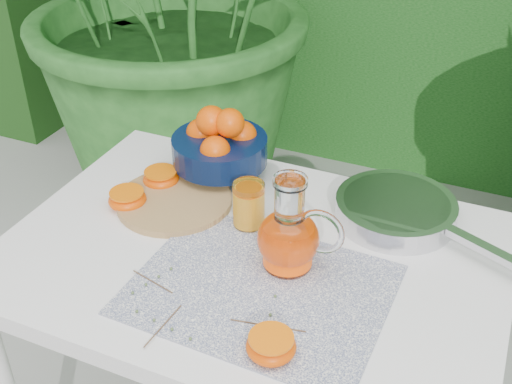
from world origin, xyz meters
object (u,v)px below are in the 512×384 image
at_px(juice_pitcher, 290,236).
at_px(saute_pan, 397,209).
at_px(fruit_bowl, 220,144).
at_px(cutting_board, 174,201).
at_px(white_table, 252,281).

xyz_separation_m(juice_pitcher, saute_pan, (0.16, 0.24, -0.05)).
distance_m(fruit_bowl, saute_pan, 0.43).
height_order(cutting_board, saute_pan, saute_pan).
bearing_deg(cutting_board, juice_pitcher, -17.59).
xyz_separation_m(white_table, juice_pitcher, (0.08, -0.01, 0.15)).
bearing_deg(white_table, saute_pan, 42.75).
bearing_deg(fruit_bowl, juice_pitcher, -43.21).
distance_m(white_table, fruit_bowl, 0.35).
xyz_separation_m(cutting_board, fruit_bowl, (0.04, 0.16, 0.07)).
xyz_separation_m(fruit_bowl, saute_pan, (0.43, -0.02, -0.06)).
relative_size(cutting_board, saute_pan, 0.55).
height_order(cutting_board, juice_pitcher, juice_pitcher).
relative_size(white_table, juice_pitcher, 5.05).
relative_size(fruit_bowl, juice_pitcher, 1.41).
xyz_separation_m(cutting_board, saute_pan, (0.47, 0.14, 0.02)).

